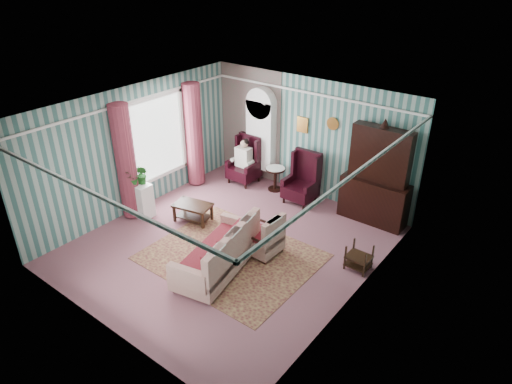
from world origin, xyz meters
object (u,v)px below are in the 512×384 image
Objects in this scene: nest_table at (359,257)px; plant_stand at (141,200)px; sofa at (216,251)px; coffee_table at (193,212)px; wingback_right at (301,179)px; bookcase at (261,140)px; round_side_table at (275,179)px; wingback_left at (244,160)px; dresser_hutch at (377,173)px; seated_woman at (244,162)px; floral_armchair at (263,231)px.

plant_stand reaches higher than nest_table.
nest_table is 5.02m from plant_stand.
coffee_table is (-1.65, 1.03, -0.24)m from sofa.
wingback_right is 1.56× the size of plant_stand.
sofa is (1.72, -3.64, -0.67)m from bookcase.
wingback_left is at bearing -170.54° from round_side_table.
dresser_hutch is 3.55m from wingback_left.
wingback_left is 0.63× the size of sofa.
coffee_table is at bearing -169.92° from nest_table.
floral_armchair is at bearing -44.37° from seated_woman.
bookcase is 3.39m from plant_stand.
sofa is (2.77, -0.50, 0.05)m from plant_stand.
floral_armchair is at bearing -76.26° from wingback_right.
wingback_left is at bearing 19.78° from sofa.
seated_woman is at bearing 19.78° from sofa.
wingback_right is 0.92m from round_side_table.
seated_woman reaches higher than nest_table.
dresser_hutch is 3.91m from sofa.
bookcase is 1.79× the size of wingback_left.
bookcase is at bearing 153.08° from nest_table.
floral_armchair is (2.30, -2.25, -0.12)m from wingback_left.
seated_woman reaches higher than round_side_table.
coffee_table is (-3.18, -2.49, -0.97)m from dresser_hutch.
wingback_right is 2.08× the size of round_side_table.
seated_woman reaches higher than floral_armchair.
floral_armchair is at bearing -44.37° from wingback_left.
bookcase reaches higher than seated_woman.
wingback_right is at bearing -14.57° from bookcase.
dresser_hutch is at bearing 8.77° from wingback_right.
dresser_hutch is 2.95× the size of plant_stand.
bookcase is 2.76m from coffee_table.
plant_stand is at bearing -166.16° from nest_table.
seated_woman is 2.19× the size of nest_table.
floral_armchair is (0.33, 1.00, 0.05)m from sofa.
plant_stand is at bearing -144.92° from dresser_hutch.
plant_stand reaches higher than coffee_table.
wingback_left is at bearing 180.00° from wingback_right.
nest_table is at bearing -28.20° from round_side_table.
nest_table is (4.07, -1.55, -0.35)m from wingback_left.
wingback_left reaches higher than floral_armchair.
round_side_table is (0.90, 0.15, -0.33)m from wingback_left.
wingback_left reaches higher than coffee_table.
wingback_right is (1.50, -0.39, -0.50)m from bookcase.
round_side_table is at bearing 9.46° from seated_woman.
dresser_hutch is 2.84× the size of coffee_table.
nest_table is at bearing -20.85° from seated_woman.
nest_table is 1.92m from floral_armchair.
dresser_hutch is 2.75m from round_side_table.
wingback_right reaches higher than plant_stand.
wingback_right reaches higher than sofa.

